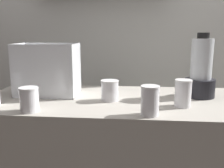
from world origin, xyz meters
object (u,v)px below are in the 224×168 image
object	(u,v)px
juice_cup_carrot_middle	(110,92)
juice_cup_orange_far_right	(183,95)
blender_pitcher	(201,72)
juice_cup_beet_right	(150,102)
carrot_display_bin	(48,79)
juice_cup_carrot_left	(29,101)

from	to	relation	value
juice_cup_carrot_middle	juice_cup_orange_far_right	xyz separation A→B (m)	(0.36, -0.08, 0.01)
blender_pitcher	juice_cup_beet_right	xyz separation A→B (m)	(-0.29, -0.35, -0.08)
carrot_display_bin	juice_cup_carrot_left	distance (m)	0.32
juice_cup_carrot_left	juice_cup_carrot_middle	size ratio (longest dim) A/B	1.04
blender_pitcher	juice_cup_orange_far_right	bearing A→B (deg)	-122.11
juice_cup_carrot_left	juice_cup_beet_right	distance (m)	0.54
juice_cup_beet_right	blender_pitcher	bearing A→B (deg)	50.15
juice_cup_carrot_left	juice_cup_beet_right	bearing A→B (deg)	-0.47
juice_cup_carrot_middle	juice_cup_beet_right	xyz separation A→B (m)	(0.19, -0.22, 0.01)
carrot_display_bin	blender_pitcher	size ratio (longest dim) A/B	0.97
blender_pitcher	juice_cup_beet_right	bearing A→B (deg)	-129.85
juice_cup_carrot_middle	juice_cup_beet_right	distance (m)	0.30
blender_pitcher	juice_cup_beet_right	distance (m)	0.46
carrot_display_bin	juice_cup_orange_far_right	size ratio (longest dim) A/B	2.58
juice_cup_carrot_left	blender_pitcher	bearing A→B (deg)	22.57
carrot_display_bin	juice_cup_beet_right	distance (m)	0.65
juice_cup_orange_far_right	juice_cup_carrot_middle	bearing A→B (deg)	168.02
juice_cup_beet_right	juice_cup_orange_far_right	size ratio (longest dim) A/B	0.99
blender_pitcher	juice_cup_carrot_middle	size ratio (longest dim) A/B	3.26
juice_cup_carrot_middle	carrot_display_bin	bearing A→B (deg)	165.12
blender_pitcher	juice_cup_beet_right	world-z (taller)	blender_pitcher
carrot_display_bin	blender_pitcher	xyz separation A→B (m)	(0.85, 0.03, 0.05)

